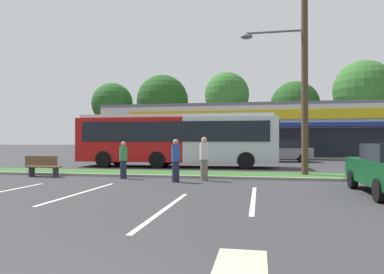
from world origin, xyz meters
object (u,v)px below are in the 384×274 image
Objects in this scene: bus_stop_bench at (43,166)px; pedestrian_by_pole at (176,160)px; car_1 at (202,152)px; pedestrian_mid at (204,159)px; car_3 at (285,151)px; utility_pole at (301,68)px; pedestrian_near_bench at (123,160)px; city_bus at (177,139)px.

bus_stop_bench is 0.94× the size of pedestrian_by_pole.
pedestrian_mid is at bearing -80.34° from car_1.
pedestrian_mid reaches higher than car_1.
bus_stop_bench is 0.38× the size of car_3.
car_3 reaches higher than car_1.
pedestrian_mid reaches higher than bus_stop_bench.
utility_pole reaches higher than car_3.
bus_stop_bench is 7.50m from pedestrian_mid.
utility_pole is 8.98m from pedestrian_near_bench.
utility_pole is 5.42× the size of pedestrian_by_pole.
car_1 is 6.42m from car_3.
pedestrian_by_pole reaches higher than car_3.
utility_pole is 0.74× the size of city_bus.
pedestrian_by_pole is at bearing -74.50° from pedestrian_near_bench.
city_bus is at bearing 27.65° from pedestrian_near_bench.
pedestrian_mid is (-4.14, -13.79, 0.09)m from car_3.
pedestrian_by_pole is 0.95× the size of pedestrian_mid.
utility_pole is 5.75× the size of pedestrian_near_bench.
pedestrian_by_pole is (6.46, -0.89, 0.35)m from bus_stop_bench.
pedestrian_near_bench reaches higher than car_1.
pedestrian_near_bench is at bearing 178.94° from bus_stop_bench.
pedestrian_near_bench is (3.93, -0.07, 0.31)m from bus_stop_bench.
car_3 is at bearing -130.52° from bus_stop_bench.
utility_pole is at bearing -169.90° from bus_stop_bench.
pedestrian_near_bench is 2.66m from pedestrian_by_pole.
bus_stop_bench is 6.53m from pedestrian_by_pole.
utility_pole reaches higher than car_1.
car_3 is 15.39m from pedestrian_by_pole.
pedestrian_near_bench is at bearing -97.36° from city_bus.
city_bus is at bearing -86.07° from pedestrian_by_pole.
pedestrian_near_bench reaches higher than bus_stop_bench.
pedestrian_near_bench is at bearing -27.07° from pedestrian_by_pole.
utility_pole is at bearing 89.81° from car_3.
bus_stop_bench is at bearing -114.15° from car_1.
car_1 is 1.10× the size of car_3.
pedestrian_by_pole is (1.05, -12.95, 0.10)m from car_1.
city_bus is 8.45m from bus_stop_bench.
utility_pole is 12.27m from car_3.
car_1 is at bearing -94.50° from pedestrian_by_pole.
car_1 is 2.54× the size of pedestrian_mid.
pedestrian_by_pole is (-5.17, -14.50, 0.04)m from car_3.
car_1 is at bearing -114.15° from bus_stop_bench.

